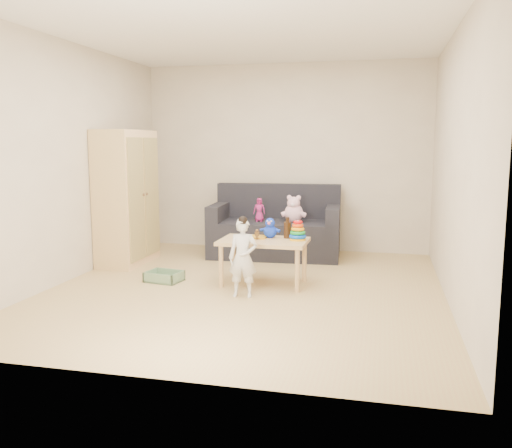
% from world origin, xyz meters
% --- Properties ---
extents(room, '(4.50, 4.50, 4.50)m').
position_xyz_m(room, '(0.00, 0.00, 1.30)').
color(room, tan).
rests_on(room, ground).
extents(wardrobe, '(0.46, 0.92, 1.66)m').
position_xyz_m(wardrobe, '(-1.76, 0.87, 0.83)').
color(wardrobe, '#EEBC83').
rests_on(wardrobe, ground).
extents(sofa, '(1.75, 0.95, 0.48)m').
position_xyz_m(sofa, '(-0.03, 1.69, 0.24)').
color(sofa, black).
rests_on(sofa, ground).
extents(play_table, '(0.93, 0.60, 0.49)m').
position_xyz_m(play_table, '(0.14, 0.23, 0.24)').
color(play_table, tan).
rests_on(play_table, ground).
extents(storage_bin, '(0.42, 0.34, 0.11)m').
position_xyz_m(storage_bin, '(-0.95, 0.09, 0.06)').
color(storage_bin, '#698A64').
rests_on(storage_bin, ground).
extents(toddler, '(0.30, 0.22, 0.76)m').
position_xyz_m(toddler, '(0.04, -0.28, 0.38)').
color(toddler, silver).
rests_on(toddler, ground).
extents(pink_bear, '(0.33, 0.31, 0.30)m').
position_xyz_m(pink_bear, '(0.23, 1.64, 0.63)').
color(pink_bear, '#FFBBD0').
rests_on(pink_bear, sofa).
extents(doll, '(0.16, 0.12, 0.31)m').
position_xyz_m(doll, '(-0.22, 1.59, 0.63)').
color(doll, '#AC206B').
rests_on(doll, sofa).
extents(ring_stacker, '(0.19, 0.19, 0.21)m').
position_xyz_m(ring_stacker, '(0.50, 0.29, 0.57)').
color(ring_stacker, '#FFB40D').
rests_on(ring_stacker, play_table).
extents(brown_bottle, '(0.08, 0.08, 0.23)m').
position_xyz_m(brown_bottle, '(0.37, 0.38, 0.58)').
color(brown_bottle, black).
rests_on(brown_bottle, play_table).
extents(blue_plush, '(0.22, 0.19, 0.22)m').
position_xyz_m(blue_plush, '(0.18, 0.36, 0.60)').
color(blue_plush, blue).
rests_on(blue_plush, play_table).
extents(wooden_figure, '(0.05, 0.04, 0.11)m').
position_xyz_m(wooden_figure, '(0.07, 0.21, 0.54)').
color(wooden_figure, brown).
rests_on(wooden_figure, play_table).
extents(yellow_book, '(0.22, 0.22, 0.02)m').
position_xyz_m(yellow_book, '(0.04, 0.33, 0.50)').
color(yellow_book, orange).
rests_on(yellow_book, play_table).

